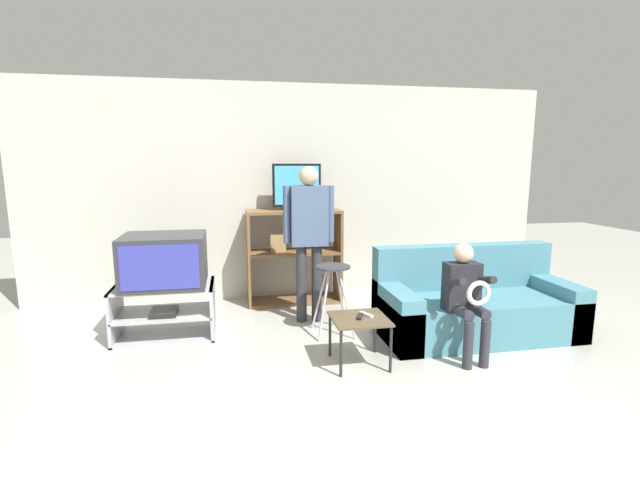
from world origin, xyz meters
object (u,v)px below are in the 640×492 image
(television_main, at_px, (165,260))
(person_standing_adult, at_px, (309,229))
(television_flat, at_px, (297,188))
(remote_control_black, at_px, (360,316))
(couch, at_px, (474,306))
(person_seated_child, at_px, (466,292))
(media_shelf, at_px, (294,256))
(remote_control_white, at_px, (366,315))
(snack_table, at_px, (359,323))
(tv_stand, at_px, (165,311))
(folding_stool, at_px, (333,280))

(television_main, bearing_deg, person_standing_adult, 6.40)
(television_flat, height_order, person_standing_adult, television_flat)
(remote_control_black, bearing_deg, couch, 42.35)
(remote_control_black, relative_size, person_seated_child, 0.15)
(media_shelf, bearing_deg, person_standing_adult, -84.90)
(television_main, relative_size, remote_control_white, 5.30)
(television_main, xyz_separation_m, couch, (2.96, -0.52, -0.47))
(snack_table, height_order, couch, couch)
(snack_table, xyz_separation_m, remote_control_black, (0.00, 0.01, 0.06))
(television_flat, bearing_deg, media_shelf, -179.33)
(tv_stand, height_order, television_main, television_main)
(television_main, relative_size, folding_stool, 1.10)
(snack_table, height_order, remote_control_black, remote_control_black)
(snack_table, height_order, remote_control_white, remote_control_white)
(tv_stand, relative_size, remote_control_white, 6.51)
(media_shelf, height_order, remote_control_white, media_shelf)
(television_flat, height_order, couch, television_flat)
(television_main, bearing_deg, tv_stand, -157.88)
(snack_table, bearing_deg, couch, 19.79)
(television_main, bearing_deg, couch, -10.00)
(television_flat, bearing_deg, folding_stool, -80.68)
(tv_stand, height_order, remote_control_white, tv_stand)
(remote_control_black, distance_m, person_seated_child, 0.94)
(tv_stand, xyz_separation_m, folding_stool, (1.61, -0.25, 0.30))
(media_shelf, bearing_deg, person_seated_child, -57.20)
(remote_control_white, bearing_deg, tv_stand, 124.98)
(couch, distance_m, person_seated_child, 0.69)
(folding_stool, bearing_deg, snack_table, -84.93)
(television_flat, relative_size, folding_stool, 0.82)
(tv_stand, relative_size, folding_stool, 1.35)
(tv_stand, xyz_separation_m, remote_control_white, (1.75, -0.94, 0.17))
(snack_table, bearing_deg, media_shelf, 98.91)
(snack_table, relative_size, person_standing_adult, 0.28)
(couch, relative_size, person_seated_child, 1.89)
(folding_stool, relative_size, remote_control_white, 4.81)
(media_shelf, relative_size, remote_control_black, 7.77)
(media_shelf, xyz_separation_m, couch, (1.60, -1.39, -0.29))
(television_main, height_order, television_flat, television_flat)
(television_flat, xyz_separation_m, snack_table, (0.25, -1.86, -1.02))
(couch, xyz_separation_m, person_standing_adult, (-1.53, 0.68, 0.71))
(media_shelf, height_order, remote_control_black, media_shelf)
(television_flat, bearing_deg, tv_stand, -148.35)
(remote_control_white, xyz_separation_m, couch, (1.24, 0.43, -0.13))
(media_shelf, relative_size, folding_stool, 1.62)
(person_standing_adult, bearing_deg, person_seated_child, -45.64)
(television_main, xyz_separation_m, television_flat, (1.40, 0.87, 0.62))
(television_main, relative_size, snack_table, 1.66)
(remote_control_white, xyz_separation_m, person_seated_child, (0.86, -0.07, 0.16))
(television_main, relative_size, person_seated_child, 0.77)
(television_flat, xyz_separation_m, couch, (1.55, -1.39, -1.09))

